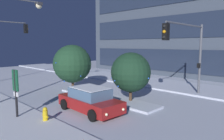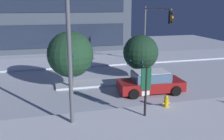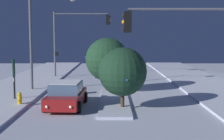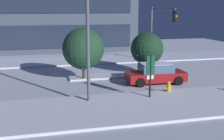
{
  "view_description": "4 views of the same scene",
  "coord_description": "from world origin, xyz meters",
  "px_view_note": "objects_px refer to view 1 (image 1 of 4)",
  "views": [
    {
      "loc": [
        14.28,
        -10.69,
        4.02
      ],
      "look_at": [
        3.85,
        0.04,
        2.21
      ],
      "focal_mm": 33.28,
      "sensor_mm": 36.0,
      "label": 1
    },
    {
      "loc": [
        -1.74,
        -17.79,
        5.78
      ],
      "look_at": [
        2.67,
        -0.85,
        1.21
      ],
      "focal_mm": 40.44,
      "sensor_mm": 36.0,
      "label": 2
    },
    {
      "loc": [
        22.95,
        -0.19,
        4.08
      ],
      "look_at": [
        3.65,
        -0.2,
        2.06
      ],
      "focal_mm": 50.57,
      "sensor_mm": 36.0,
      "label": 3
    },
    {
      "loc": [
        -3.41,
        -22.77,
        5.49
      ],
      "look_at": [
        1.74,
        -1.79,
        0.93
      ],
      "focal_mm": 47.32,
      "sensor_mm": 36.0,
      "label": 4
    }
  ],
  "objects_px": {
    "fire_hydrant": "(45,115)",
    "decorated_tree_median": "(131,72)",
    "parking_info_sign": "(16,88)",
    "decorated_tree_left_of_median": "(72,64)",
    "car_near": "(90,100)",
    "street_lamp_arched": "(9,33)",
    "traffic_light_corner_far_right": "(188,46)"
  },
  "relations": [
    {
      "from": "fire_hydrant",
      "to": "decorated_tree_median",
      "type": "height_order",
      "value": "decorated_tree_median"
    },
    {
      "from": "fire_hydrant",
      "to": "parking_info_sign",
      "type": "xyz_separation_m",
      "value": [
        -1.6,
        -0.8,
        1.31
      ]
    },
    {
      "from": "car_near",
      "to": "parking_info_sign",
      "type": "xyz_separation_m",
      "value": [
        -1.84,
        -3.61,
        1.01
      ]
    },
    {
      "from": "parking_info_sign",
      "to": "decorated_tree_left_of_median",
      "type": "height_order",
      "value": "decorated_tree_left_of_median"
    },
    {
      "from": "traffic_light_corner_far_right",
      "to": "decorated_tree_left_of_median",
      "type": "height_order",
      "value": "traffic_light_corner_far_right"
    },
    {
      "from": "car_near",
      "to": "fire_hydrant",
      "type": "distance_m",
      "value": 2.83
    },
    {
      "from": "car_near",
      "to": "street_lamp_arched",
      "type": "distance_m",
      "value": 7.33
    },
    {
      "from": "decorated_tree_median",
      "to": "decorated_tree_left_of_median",
      "type": "xyz_separation_m",
      "value": [
        -5.53,
        -0.96,
        0.3
      ]
    },
    {
      "from": "fire_hydrant",
      "to": "parking_info_sign",
      "type": "relative_size",
      "value": 0.31
    },
    {
      "from": "decorated_tree_left_of_median",
      "to": "fire_hydrant",
      "type": "bearing_deg",
      "value": -46.77
    },
    {
      "from": "decorated_tree_median",
      "to": "fire_hydrant",
      "type": "bearing_deg",
      "value": -96.85
    },
    {
      "from": "decorated_tree_median",
      "to": "decorated_tree_left_of_median",
      "type": "distance_m",
      "value": 5.62
    },
    {
      "from": "traffic_light_corner_far_right",
      "to": "parking_info_sign",
      "type": "height_order",
      "value": "traffic_light_corner_far_right"
    },
    {
      "from": "traffic_light_corner_far_right",
      "to": "fire_hydrant",
      "type": "distance_m",
      "value": 10.47
    },
    {
      "from": "fire_hydrant",
      "to": "decorated_tree_left_of_median",
      "type": "height_order",
      "value": "decorated_tree_left_of_median"
    },
    {
      "from": "fire_hydrant",
      "to": "parking_info_sign",
      "type": "height_order",
      "value": "parking_info_sign"
    },
    {
      "from": "car_near",
      "to": "parking_info_sign",
      "type": "distance_m",
      "value": 4.17
    },
    {
      "from": "car_near",
      "to": "parking_info_sign",
      "type": "height_order",
      "value": "parking_info_sign"
    },
    {
      "from": "decorated_tree_median",
      "to": "decorated_tree_left_of_median",
      "type": "bearing_deg",
      "value": -170.14
    },
    {
      "from": "car_near",
      "to": "traffic_light_corner_far_right",
      "type": "xyz_separation_m",
      "value": [
        3.02,
        6.49,
        3.23
      ]
    },
    {
      "from": "traffic_light_corner_far_right",
      "to": "decorated_tree_left_of_median",
      "type": "distance_m",
      "value": 9.2
    },
    {
      "from": "street_lamp_arched",
      "to": "decorated_tree_left_of_median",
      "type": "relative_size",
      "value": 1.81
    },
    {
      "from": "traffic_light_corner_far_right",
      "to": "decorated_tree_median",
      "type": "height_order",
      "value": "traffic_light_corner_far_right"
    },
    {
      "from": "car_near",
      "to": "parking_info_sign",
      "type": "relative_size",
      "value": 1.65
    },
    {
      "from": "street_lamp_arched",
      "to": "parking_info_sign",
      "type": "relative_size",
      "value": 2.69
    },
    {
      "from": "traffic_light_corner_far_right",
      "to": "parking_info_sign",
      "type": "xyz_separation_m",
      "value": [
        -4.86,
        -10.1,
        -2.22
      ]
    },
    {
      "from": "street_lamp_arched",
      "to": "decorated_tree_left_of_median",
      "type": "xyz_separation_m",
      "value": [
        0.52,
        4.73,
        -2.38
      ]
    },
    {
      "from": "traffic_light_corner_far_right",
      "to": "decorated_tree_median",
      "type": "bearing_deg",
      "value": -37.97
    },
    {
      "from": "street_lamp_arched",
      "to": "decorated_tree_left_of_median",
      "type": "bearing_deg",
      "value": -4.91
    },
    {
      "from": "fire_hydrant",
      "to": "street_lamp_arched",
      "type": "bearing_deg",
      "value": 175.94
    },
    {
      "from": "car_near",
      "to": "fire_hydrant",
      "type": "bearing_deg",
      "value": -92.4
    },
    {
      "from": "parking_info_sign",
      "to": "car_near",
      "type": "bearing_deg",
      "value": -32.7
    }
  ]
}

